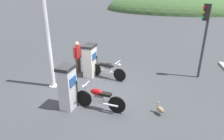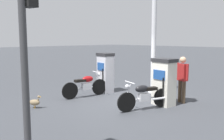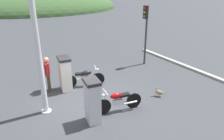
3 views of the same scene
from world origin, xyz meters
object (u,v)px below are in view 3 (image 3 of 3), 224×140
fuel_pump_far (65,73)px  motorcycle_far_pump (85,77)px  wandering_duck (159,92)px  canopy_support_pole (39,57)px  attendant_person (48,72)px  motorcycle_near_pump (118,101)px  roadside_traffic_light (146,25)px  fuel_pump_near (93,101)px

fuel_pump_far → motorcycle_far_pump: bearing=-8.2°
wandering_duck → canopy_support_pole: (-4.70, 1.35, 2.08)m
canopy_support_pole → fuel_pump_far: bearing=46.5°
attendant_person → motorcycle_far_pump: bearing=-14.4°
motorcycle_near_pump → motorcycle_far_pump: 2.72m
fuel_pump_far → motorcycle_far_pump: 1.00m
fuel_pump_far → wandering_duck: 4.40m
motorcycle_far_pump → attendant_person: bearing=165.6°
motorcycle_near_pump → roadside_traffic_light: (4.13, 3.62, 1.94)m
attendant_person → wandering_duck: bearing=-36.9°
motorcycle_far_pump → attendant_person: size_ratio=1.16×
fuel_pump_near → canopy_support_pole: size_ratio=0.36×
fuel_pump_near → attendant_person: 3.30m
canopy_support_pole → attendant_person: bearing=70.1°
fuel_pump_far → roadside_traffic_light: roadside_traffic_light is taller
wandering_duck → canopy_support_pole: size_ratio=0.09×
fuel_pump_near → wandering_duck: 3.42m
motorcycle_far_pump → roadside_traffic_light: size_ratio=0.55×
fuel_pump_far → motorcycle_near_pump: 3.08m
fuel_pump_far → motorcycle_near_pump: bearing=-68.1°
wandering_duck → roadside_traffic_light: size_ratio=0.12×
motorcycle_far_pump → roadside_traffic_light: bearing=11.9°
wandering_duck → attendant_person: bearing=143.1°
motorcycle_far_pump → attendant_person: (-1.65, 0.42, 0.49)m
fuel_pump_near → fuel_pump_far: (-0.00, 2.93, -0.03)m
roadside_traffic_light → motorcycle_far_pump: bearing=-168.1°
fuel_pump_near → motorcycle_far_pump: bearing=71.8°
fuel_pump_near → attendant_person: bearing=102.7°
attendant_person → wandering_duck: 5.16m
motorcycle_near_pump → attendant_person: 3.68m
fuel_pump_far → canopy_support_pole: bearing=-133.5°
roadside_traffic_light → fuel_pump_far: bearing=-171.6°
wandering_duck → motorcycle_near_pump: bearing=-178.2°
roadside_traffic_light → canopy_support_pole: canopy_support_pole is taller
motorcycle_near_pump → attendant_person: attendant_person is taller
motorcycle_far_pump → roadside_traffic_light: roadside_traffic_light is taller
wandering_duck → motorcycle_far_pump: bearing=132.7°
roadside_traffic_light → fuel_pump_near: bearing=-144.8°
fuel_pump_far → canopy_support_pole: size_ratio=0.34×
motorcycle_near_pump → wandering_duck: bearing=1.8°
roadside_traffic_light → canopy_support_pole: size_ratio=0.74×
fuel_pump_far → motorcycle_near_pump: (1.14, -2.84, -0.35)m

